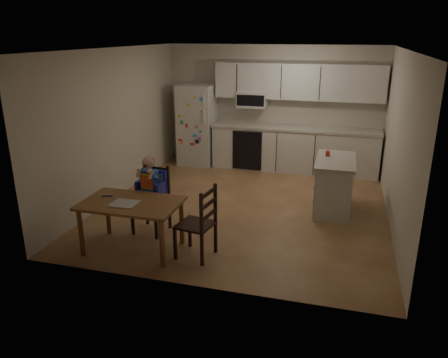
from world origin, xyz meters
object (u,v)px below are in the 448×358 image
at_px(refrigerator, 197,125).
at_px(red_cup, 328,154).
at_px(kitchen_island, 334,185).
at_px(dining_table, 131,208).
at_px(chair_booster, 151,186).
at_px(chair_side, 202,219).

height_order(refrigerator, red_cup, refrigerator).
xyz_separation_m(kitchen_island, dining_table, (-2.47, -2.10, 0.16)).
bearing_deg(chair_booster, dining_table, -83.86).
bearing_deg(chair_side, refrigerator, -151.15).
distance_m(refrigerator, kitchen_island, 3.55).
xyz_separation_m(kitchen_island, chair_side, (-1.53, -2.06, 0.11)).
bearing_deg(kitchen_island, refrigerator, 146.86).
relative_size(dining_table, chair_side, 1.32).
height_order(refrigerator, dining_table, refrigerator).
bearing_deg(chair_side, red_cup, 157.12).
distance_m(red_cup, chair_booster, 2.86).
xyz_separation_m(red_cup, chair_booster, (-2.33, -1.64, -0.21)).
bearing_deg(refrigerator, chair_booster, -81.93).
height_order(kitchen_island, dining_table, kitchen_island).
bearing_deg(dining_table, kitchen_island, 40.30).
xyz_separation_m(dining_table, chair_side, (0.94, 0.03, -0.05)).
relative_size(refrigerator, chair_side, 1.79).
relative_size(dining_table, chair_booster, 1.12).
distance_m(kitchen_island, red_cup, 0.51).
distance_m(refrigerator, dining_table, 4.06).
bearing_deg(dining_table, refrigerator, 96.77).
bearing_deg(dining_table, chair_booster, 89.49).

